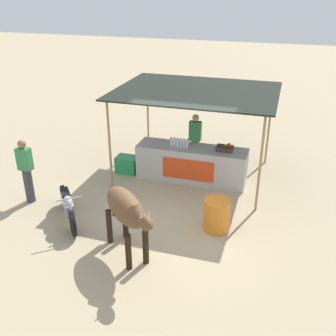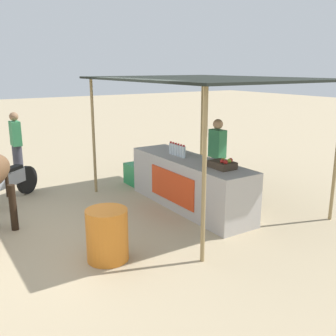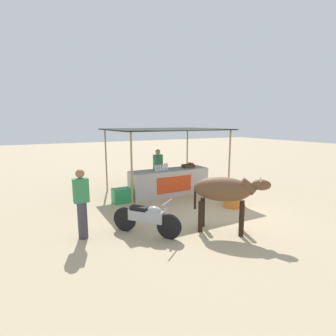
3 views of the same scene
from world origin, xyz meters
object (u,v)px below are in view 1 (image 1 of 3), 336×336
at_px(vendor_behind_counter, 195,141).
at_px(cow, 127,210).
at_px(motorcycle_parked, 68,205).
at_px(water_barrel, 217,215).
at_px(stall_counter, 192,164).
at_px(passerby_on_street, 26,171).
at_px(fruit_crate, 225,148).
at_px(cooler_box, 127,164).

distance_m(vendor_behind_counter, cow, 4.37).
bearing_deg(motorcycle_parked, water_barrel, 11.49).
xyz_separation_m(stall_counter, cow, (-0.41, -3.61, 0.55)).
distance_m(water_barrel, passerby_on_street, 4.73).
bearing_deg(stall_counter, vendor_behind_counter, 97.41).
relative_size(fruit_crate, passerby_on_street, 0.27).
relative_size(stall_counter, vendor_behind_counter, 1.82).
distance_m(stall_counter, cow, 3.67).
height_order(fruit_crate, passerby_on_street, passerby_on_street).
bearing_deg(motorcycle_parked, cooler_box, 84.06).
bearing_deg(stall_counter, cow, -96.47).
distance_m(cooler_box, passerby_on_street, 2.89).
height_order(cooler_box, passerby_on_street, passerby_on_street).
bearing_deg(fruit_crate, cow, -109.47).
bearing_deg(fruit_crate, passerby_on_street, -151.61).
bearing_deg(passerby_on_street, vendor_behind_counter, 41.80).
height_order(vendor_behind_counter, cow, vendor_behind_counter).
bearing_deg(passerby_on_street, stall_counter, 33.39).
bearing_deg(vendor_behind_counter, cow, -94.08).
relative_size(cooler_box, passerby_on_street, 0.36).
bearing_deg(motorcycle_parked, vendor_behind_counter, 60.26).
height_order(vendor_behind_counter, motorcycle_parked, vendor_behind_counter).
relative_size(fruit_crate, motorcycle_parked, 0.30).
bearing_deg(water_barrel, cooler_box, 144.82).
height_order(fruit_crate, water_barrel, fruit_crate).
bearing_deg(cow, fruit_crate, 70.53).
xyz_separation_m(water_barrel, motorcycle_parked, (-3.31, -0.67, 0.06)).
xyz_separation_m(fruit_crate, motorcycle_parked, (-3.07, -2.95, -0.60)).
distance_m(water_barrel, cow, 2.17).
height_order(stall_counter, passerby_on_street, passerby_on_street).
xyz_separation_m(vendor_behind_counter, cooler_box, (-1.79, -0.85, -0.61)).
height_order(vendor_behind_counter, water_barrel, vendor_behind_counter).
relative_size(fruit_crate, cow, 0.28).
relative_size(vendor_behind_counter, water_barrel, 2.22).
distance_m(cow, passerby_on_street, 3.41).
relative_size(fruit_crate, cooler_box, 0.73).
bearing_deg(fruit_crate, motorcycle_parked, -136.13).
bearing_deg(fruit_crate, water_barrel, -84.00).
height_order(stall_counter, motorcycle_parked, stall_counter).
height_order(water_barrel, motorcycle_parked, motorcycle_parked).
bearing_deg(motorcycle_parked, stall_counter, 52.99).
distance_m(cooler_box, cow, 3.89).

